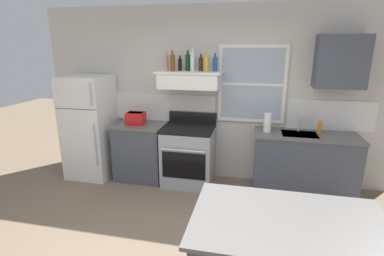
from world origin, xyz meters
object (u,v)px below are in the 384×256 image
refrigerator (90,127)px  bottle_amber_wine (173,63)px  toaster (136,118)px  bottle_blue_liqueur (215,64)px  bottle_rose_pink (166,63)px  bottle_balsamic_dark (180,64)px  bottle_dark_green_wine (188,62)px  bottle_brown_stout (201,64)px  bottle_champagne_gold_foil (207,63)px  bottle_clear_tall (192,61)px  dish_soap_bottle (320,127)px  stove_range (189,155)px  paper_towel_roll (268,123)px

refrigerator → bottle_amber_wine: bearing=3.0°
toaster → bottle_blue_liqueur: 1.49m
bottle_rose_pink → bottle_balsamic_dark: bearing=8.1°
toaster → bottle_dark_green_wine: 1.19m
bottle_brown_stout → bottle_champagne_gold_foil: 0.11m
bottle_clear_tall → bottle_blue_liqueur: bottle_clear_tall is taller
bottle_brown_stout → dish_soap_bottle: bearing=0.7°
bottle_clear_tall → dish_soap_bottle: size_ratio=1.88×
bottle_balsamic_dark → bottle_champagne_gold_foil: 0.42m
dish_soap_bottle → bottle_dark_green_wine: bearing=179.8°
toaster → bottle_rose_pink: size_ratio=1.06×
stove_range → bottle_rose_pink: (-0.37, 0.11, 1.40)m
stove_range → bottle_amber_wine: size_ratio=3.72×
toaster → bottle_dark_green_wine: size_ratio=1.01×
bottle_brown_stout → bottle_amber_wine: bearing=-170.8°
bottle_champagne_gold_foil → bottle_brown_stout: bearing=153.2°
bottle_amber_wine → bottle_rose_pink: bearing=151.7°
bottle_champagne_gold_foil → refrigerator: bearing=-177.2°
paper_towel_roll → bottle_blue_liqueur: bearing=173.5°
bottle_amber_wine → toaster: bearing=-177.0°
refrigerator → toaster: 0.81m
bottle_brown_stout → dish_soap_bottle: size_ratio=1.36×
bottle_balsamic_dark → bottle_brown_stout: size_ratio=0.91×
bottle_amber_wine → bottle_dark_green_wine: size_ratio=1.00×
bottle_balsamic_dark → bottle_champagne_gold_foil: bottle_champagne_gold_foil is taller
bottle_balsamic_dark → bottle_dark_green_wine: size_ratio=0.75×
bottle_amber_wine → bottle_dark_green_wine: bearing=24.9°
bottle_rose_pink → bottle_champagne_gold_foil: (0.62, -0.04, 0.00)m
toaster → dish_soap_bottle: 2.74m
toaster → paper_towel_roll: paper_towel_roll is taller
bottle_blue_liqueur → dish_soap_bottle: bottle_blue_liqueur is taller
bottle_rose_pink → paper_towel_roll: size_ratio=1.04×
toaster → bottle_amber_wine: 1.05m
bottle_balsamic_dark → bottle_blue_liqueur: bearing=-1.6°
bottle_amber_wine → bottle_clear_tall: bottle_clear_tall is taller
dish_soap_bottle → bottle_clear_tall: bearing=-178.3°
paper_towel_roll → dish_soap_bottle: 0.73m
bottle_rose_pink → bottle_brown_stout: bearing=0.4°
toaster → bottle_dark_green_wine: bearing=8.9°
stove_range → dish_soap_bottle: bearing=4.2°
bottle_amber_wine → bottle_brown_stout: bearing=9.2°
stove_range → bottle_dark_green_wine: size_ratio=3.70×
bottle_dark_green_wine → bottle_brown_stout: size_ratio=1.21×
stove_range → bottle_blue_liqueur: 1.44m
bottle_balsamic_dark → paper_towel_roll: size_ratio=0.82×
toaster → bottle_balsamic_dark: (0.70, 0.12, 0.83)m
bottle_dark_green_wine → bottle_clear_tall: size_ratio=0.87×
bottle_amber_wine → dish_soap_bottle: size_ratio=1.63×
bottle_balsamic_dark → bottle_amber_wine: bearing=-133.7°
bottle_champagne_gold_foil → toaster: bearing=-177.3°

